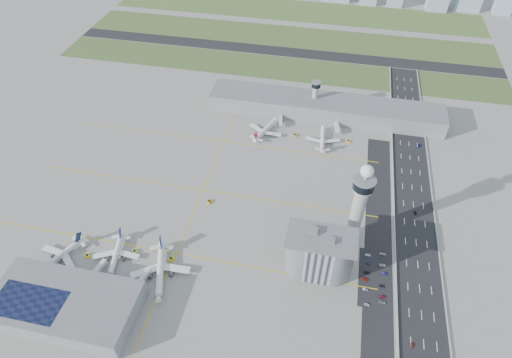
% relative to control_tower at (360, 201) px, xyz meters
% --- Properties ---
extents(ground, '(1000.00, 1000.00, 0.00)m').
position_rel_control_tower_xyz_m(ground, '(-72.00, -8.00, -35.04)').
color(ground, gray).
extents(grass_strip_0, '(480.00, 50.00, 0.08)m').
position_rel_control_tower_xyz_m(grass_strip_0, '(-92.00, 217.00, -35.00)').
color(grass_strip_0, '#405729').
rests_on(grass_strip_0, ground).
extents(grass_strip_1, '(480.00, 60.00, 0.08)m').
position_rel_control_tower_xyz_m(grass_strip_1, '(-92.00, 292.00, -35.00)').
color(grass_strip_1, '#465B2B').
rests_on(grass_strip_1, ground).
extents(grass_strip_2, '(480.00, 70.00, 0.08)m').
position_rel_control_tower_xyz_m(grass_strip_2, '(-92.00, 372.00, -35.00)').
color(grass_strip_2, '#506530').
rests_on(grass_strip_2, ground).
extents(runway, '(480.00, 22.00, 0.10)m').
position_rel_control_tower_xyz_m(runway, '(-92.00, 254.00, -34.98)').
color(runway, black).
rests_on(runway, ground).
extents(highway, '(28.00, 500.00, 0.10)m').
position_rel_control_tower_xyz_m(highway, '(43.00, -8.00, -34.99)').
color(highway, black).
rests_on(highway, ground).
extents(barrier_left, '(0.60, 500.00, 1.20)m').
position_rel_control_tower_xyz_m(barrier_left, '(29.00, -8.00, -34.44)').
color(barrier_left, '#9E9E99').
rests_on(barrier_left, ground).
extents(barrier_right, '(0.60, 500.00, 1.20)m').
position_rel_control_tower_xyz_m(barrier_right, '(57.00, -8.00, -34.44)').
color(barrier_right, '#9E9E99').
rests_on(barrier_right, ground).
extents(landside_road, '(18.00, 260.00, 0.08)m').
position_rel_control_tower_xyz_m(landside_road, '(18.00, -18.00, -35.00)').
color(landside_road, black).
rests_on(landside_road, ground).
extents(parking_lot, '(20.00, 44.00, 0.10)m').
position_rel_control_tower_xyz_m(parking_lot, '(16.00, -30.00, -34.99)').
color(parking_lot, black).
rests_on(parking_lot, ground).
extents(taxiway_line_h_0, '(260.00, 0.60, 0.01)m').
position_rel_control_tower_xyz_m(taxiway_line_h_0, '(-112.00, -38.00, -35.04)').
color(taxiway_line_h_0, yellow).
rests_on(taxiway_line_h_0, ground).
extents(taxiway_line_h_1, '(260.00, 0.60, 0.01)m').
position_rel_control_tower_xyz_m(taxiway_line_h_1, '(-112.00, 22.00, -35.04)').
color(taxiway_line_h_1, yellow).
rests_on(taxiway_line_h_1, ground).
extents(taxiway_line_h_2, '(260.00, 0.60, 0.01)m').
position_rel_control_tower_xyz_m(taxiway_line_h_2, '(-112.00, 82.00, -35.04)').
color(taxiway_line_h_2, yellow).
rests_on(taxiway_line_h_2, ground).
extents(taxiway_line_v, '(0.60, 260.00, 0.01)m').
position_rel_control_tower_xyz_m(taxiway_line_v, '(-112.00, 22.00, -35.04)').
color(taxiway_line_v, yellow).
rests_on(taxiway_line_v, ground).
extents(control_tower, '(14.00, 14.00, 64.50)m').
position_rel_control_tower_xyz_m(control_tower, '(0.00, 0.00, 0.00)').
color(control_tower, '#ADAAA5').
rests_on(control_tower, ground).
extents(secondary_tower, '(8.60, 8.60, 31.90)m').
position_rel_control_tower_xyz_m(secondary_tower, '(-42.00, 142.00, -16.24)').
color(secondary_tower, '#ADAAA5').
rests_on(secondary_tower, ground).
extents(admin_building, '(42.00, 24.00, 33.50)m').
position_rel_control_tower_xyz_m(admin_building, '(-20.01, -30.00, -19.74)').
color(admin_building, '#B2B2B7').
rests_on(admin_building, ground).
extents(terminal_pier, '(210.00, 32.00, 15.80)m').
position_rel_control_tower_xyz_m(terminal_pier, '(-32.00, 140.00, -27.14)').
color(terminal_pier, gray).
rests_on(terminal_pier, ground).
extents(near_terminal, '(84.00, 42.00, 13.00)m').
position_rel_control_tower_xyz_m(near_terminal, '(-160.07, -90.02, -28.62)').
color(near_terminal, gray).
rests_on(near_terminal, ground).
extents(airplane_near_a, '(44.89, 47.70, 10.58)m').
position_rel_control_tower_xyz_m(airplane_near_a, '(-183.69, -58.77, -29.75)').
color(airplane_near_a, white).
rests_on(airplane_near_a, ground).
extents(airplane_near_b, '(37.28, 41.47, 10.08)m').
position_rel_control_tower_xyz_m(airplane_near_b, '(-148.35, -49.82, -30.00)').
color(airplane_near_b, white).
rests_on(airplane_near_b, ground).
extents(airplane_near_c, '(49.69, 53.91, 12.41)m').
position_rel_control_tower_xyz_m(airplane_near_c, '(-115.50, -55.62, -28.84)').
color(airplane_near_c, white).
rests_on(airplane_near_c, ground).
extents(airplane_far_a, '(42.13, 45.55, 10.41)m').
position_rel_control_tower_xyz_m(airplane_far_a, '(-79.71, 102.78, -29.84)').
color(airplane_far_a, white).
rests_on(airplane_far_a, ground).
extents(airplane_far_b, '(32.41, 37.19, 9.76)m').
position_rel_control_tower_xyz_m(airplane_far_b, '(-29.44, 100.27, -30.16)').
color(airplane_far_b, white).
rests_on(airplane_far_b, ground).
extents(jet_bridge_near_0, '(5.39, 14.31, 5.70)m').
position_rel_control_tower_xyz_m(jet_bridge_near_0, '(-185.00, -69.00, -32.19)').
color(jet_bridge_near_0, silver).
rests_on(jet_bridge_near_0, ground).
extents(jet_bridge_near_1, '(5.39, 14.31, 5.70)m').
position_rel_control_tower_xyz_m(jet_bridge_near_1, '(-155.00, -69.00, -32.19)').
color(jet_bridge_near_1, silver).
rests_on(jet_bridge_near_1, ground).
extents(jet_bridge_near_2, '(5.39, 14.31, 5.70)m').
position_rel_control_tower_xyz_m(jet_bridge_near_2, '(-125.00, -69.00, -32.19)').
color(jet_bridge_near_2, silver).
rests_on(jet_bridge_near_2, ground).
extents(jet_bridge_far_0, '(5.39, 14.31, 5.70)m').
position_rel_control_tower_xyz_m(jet_bridge_far_0, '(-70.00, 124.00, -32.19)').
color(jet_bridge_far_0, silver).
rests_on(jet_bridge_far_0, ground).
extents(jet_bridge_far_1, '(5.39, 14.31, 5.70)m').
position_rel_control_tower_xyz_m(jet_bridge_far_1, '(-20.00, 124.00, -32.19)').
color(jet_bridge_far_1, silver).
rests_on(jet_bridge_far_1, ground).
extents(tug_0, '(4.12, 4.13, 2.01)m').
position_rel_control_tower_xyz_m(tug_0, '(-167.65, -52.26, -34.04)').
color(tug_0, '#FEDB00').
rests_on(tug_0, ground).
extents(tug_1, '(4.00, 3.77, 1.92)m').
position_rel_control_tower_xyz_m(tug_1, '(-138.83, -42.61, -34.08)').
color(tug_1, yellow).
rests_on(tug_1, ground).
extents(tug_2, '(4.09, 4.37, 2.09)m').
position_rel_control_tower_xyz_m(tug_2, '(-113.21, -43.36, -34.00)').
color(tug_2, yellow).
rests_on(tug_2, ground).
extents(tug_3, '(3.09, 3.90, 2.01)m').
position_rel_control_tower_xyz_m(tug_3, '(-103.89, 10.81, -34.04)').
color(tug_3, '#D6A103').
rests_on(tug_3, ground).
extents(tug_4, '(3.16, 3.97, 2.03)m').
position_rel_control_tower_xyz_m(tug_4, '(-53.83, 102.79, -34.02)').
color(tug_4, gold).
rests_on(tug_4, ground).
extents(tug_5, '(3.25, 2.26, 1.87)m').
position_rel_control_tower_xyz_m(tug_5, '(-7.91, 103.72, -34.10)').
color(tug_5, '#FABB00').
rests_on(tug_5, ground).
extents(car_lot_0, '(3.62, 1.84, 1.18)m').
position_rel_control_tower_xyz_m(car_lot_0, '(11.66, -50.06, -34.45)').
color(car_lot_0, silver).
rests_on(car_lot_0, ground).
extents(car_lot_1, '(3.44, 1.27, 1.13)m').
position_rel_control_tower_xyz_m(car_lot_1, '(10.44, -39.84, -34.48)').
color(car_lot_1, '#90969F').
rests_on(car_lot_1, ground).
extents(car_lot_2, '(4.36, 2.51, 1.14)m').
position_rel_control_tower_xyz_m(car_lot_2, '(9.86, -32.51, -34.47)').
color(car_lot_2, '#B22621').
rests_on(car_lot_2, ground).
extents(car_lot_3, '(3.96, 1.94, 1.11)m').
position_rel_control_tower_xyz_m(car_lot_3, '(11.32, -27.15, -34.49)').
color(car_lot_3, black).
rests_on(car_lot_3, ground).
extents(car_lot_4, '(3.28, 1.50, 1.09)m').
position_rel_control_tower_xyz_m(car_lot_4, '(11.82, -20.15, -34.50)').
color(car_lot_4, navy).
rests_on(car_lot_4, ground).
extents(car_lot_5, '(3.60, 1.32, 1.18)m').
position_rel_control_tower_xyz_m(car_lot_5, '(11.37, -13.54, -34.45)').
color(car_lot_5, silver).
rests_on(car_lot_5, ground).
extents(car_lot_6, '(4.57, 2.35, 1.23)m').
position_rel_control_tower_xyz_m(car_lot_6, '(20.47, -46.62, -34.42)').
color(car_lot_6, gray).
rests_on(car_lot_6, ground).
extents(car_lot_7, '(4.50, 2.42, 1.24)m').
position_rel_control_tower_xyz_m(car_lot_7, '(20.42, -42.89, -34.42)').
color(car_lot_7, maroon).
rests_on(car_lot_7, ground).
extents(car_lot_8, '(3.37, 1.77, 1.09)m').
position_rel_control_tower_xyz_m(car_lot_8, '(20.30, -35.29, -34.49)').
color(car_lot_8, black).
rests_on(car_lot_8, ground).
extents(car_lot_9, '(3.43, 1.32, 1.12)m').
position_rel_control_tower_xyz_m(car_lot_9, '(22.02, -25.78, -34.48)').
color(car_lot_9, navy).
rests_on(car_lot_9, ground).
extents(car_lot_10, '(4.26, 2.22, 1.15)m').
position_rel_control_tower_xyz_m(car_lot_10, '(20.73, -19.60, -34.47)').
color(car_lot_10, silver).
rests_on(car_lot_10, ground).
extents(car_lot_11, '(4.52, 1.88, 1.31)m').
position_rel_control_tower_xyz_m(car_lot_11, '(20.95, -10.66, -34.39)').
color(car_lot_11, '#A6A8AD').
rests_on(car_lot_11, ground).
extents(car_hw_0, '(1.45, 3.29, 1.10)m').
position_rel_control_tower_xyz_m(car_hw_0, '(36.51, -70.14, -34.49)').
color(car_hw_0, maroon).
rests_on(car_hw_0, ground).
extents(car_hw_1, '(1.52, 3.69, 1.19)m').
position_rel_control_tower_xyz_m(car_hw_1, '(43.80, 31.18, -34.45)').
color(car_hw_1, black).
rests_on(car_hw_1, ground).
extents(car_hw_2, '(2.63, 4.53, 1.19)m').
position_rel_control_tower_xyz_m(car_hw_2, '(51.10, 110.34, -34.45)').
color(car_hw_2, navy).
rests_on(car_hw_2, ground).
extents(car_hw_4, '(1.86, 3.54, 1.15)m').
position_rel_control_tower_xyz_m(car_hw_4, '(37.16, 173.86, -34.47)').
color(car_hw_4, gray).
rests_on(car_hw_4, ground).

